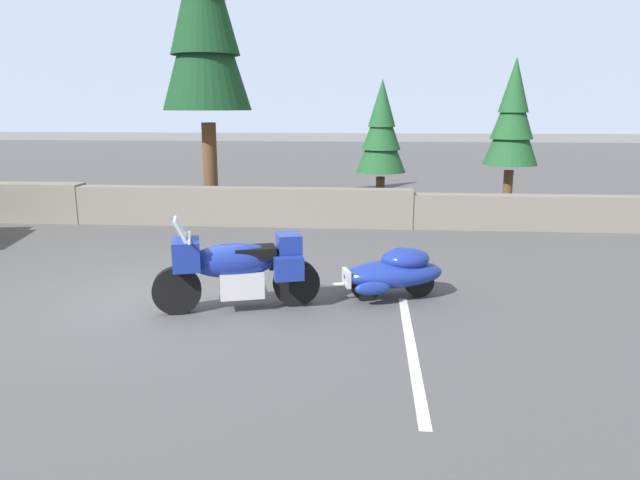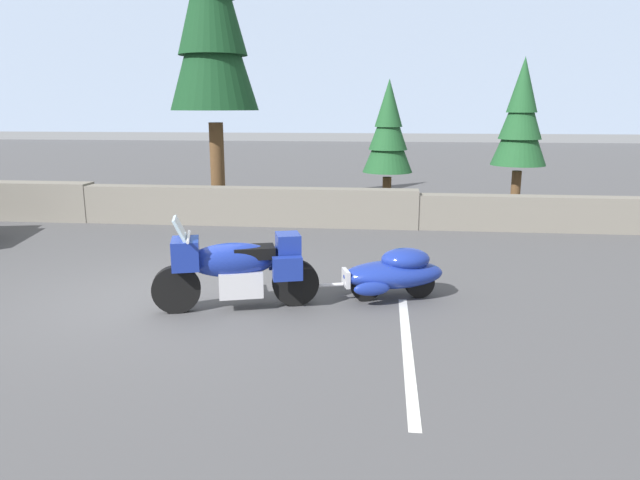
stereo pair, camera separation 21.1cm
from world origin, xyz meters
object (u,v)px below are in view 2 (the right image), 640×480
object	(u,v)px
car_shaped_trailer	(394,272)
pine_tree_far_right	(521,118)
pine_tree_tall	(211,9)
pine_tree_secondary	(388,131)
touring_motorcycle	(236,266)

from	to	relation	value
car_shaped_trailer	pine_tree_far_right	world-z (taller)	pine_tree_far_right
pine_tree_tall	pine_tree_far_right	bearing A→B (deg)	3.31
pine_tree_secondary	pine_tree_tall	bearing A→B (deg)	-179.43
touring_motorcycle	pine_tree_tall	size ratio (longest dim) A/B	0.27
touring_motorcycle	pine_tree_far_right	world-z (taller)	pine_tree_far_right
touring_motorcycle	pine_tree_secondary	xyz separation A→B (m)	(2.11, 7.49, 1.54)
pine_tree_secondary	pine_tree_far_right	bearing A→B (deg)	6.97
pine_tree_far_right	car_shaped_trailer	bearing A→B (deg)	-114.24
car_shaped_trailer	pine_tree_far_right	bearing A→B (deg)	65.76
pine_tree_tall	touring_motorcycle	bearing A→B (deg)	-72.38
pine_tree_tall	pine_tree_secondary	world-z (taller)	pine_tree_tall
touring_motorcycle	car_shaped_trailer	xyz separation A→B (m)	(2.19, 0.66, -0.21)
pine_tree_secondary	car_shaped_trailer	bearing A→B (deg)	-89.32
touring_motorcycle	car_shaped_trailer	world-z (taller)	touring_motorcycle
pine_tree_tall	car_shaped_trailer	bearing A→B (deg)	-56.12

